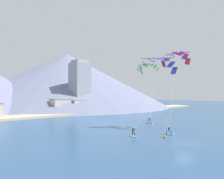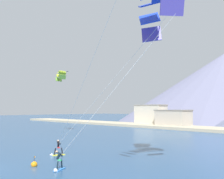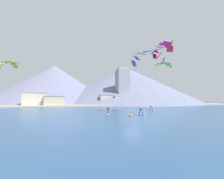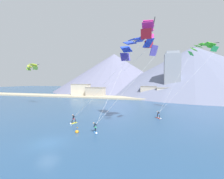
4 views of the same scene
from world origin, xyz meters
The scene contains 14 objects.
ground_plane centered at (0.00, 0.00, 0.00)m, with size 400.00×400.00×0.00m, color navy.
kitesurfer_near_lead centered at (4.48, 5.35, 0.49)m, with size 1.25×1.69×1.68m.
kitesurfer_near_trail centered at (-1.66, 8.94, 0.54)m, with size 0.90×1.78×1.77m.
kitesurfer_mid_center centered at (14.25, 17.61, 0.48)m, with size 1.33×1.65×1.69m.
parafoil_kite_near_lead centered at (9.93, 11.97, 14.53)m, with size 9.26×9.93×14.80m.
parafoil_kite_near_trail centered at (12.14, 8.85, 15.85)m, with size 14.64×6.71×15.76m.
parafoil_kite_mid_center centered at (24.46, 26.40, 16.38)m, with size 13.32×11.73×16.16m.
race_marker_buoy centered at (1.65, 4.61, 0.16)m, with size 0.56×0.56×1.02m.
shoreline_strip centered at (0.00, 53.13, 0.35)m, with size 180.00×10.00×0.70m, color #BCAD8E.
shore_building_harbour_front centered at (19.02, 55.74, 2.68)m, with size 10.30×5.37×5.33m.
shore_building_quay_west centered at (10.34, 57.11, 2.91)m, with size 7.51×4.70×5.79m.
shore_building_old_town centered at (29.21, 54.13, 2.28)m, with size 9.01×5.38×4.55m.
highrise_tower centered at (20.90, 60.15, 10.77)m, with size 7.00×7.00×21.97m.
mountain_peak_west_ridge centered at (38.83, 101.33, 16.20)m, with size 124.05×124.05×32.40m.
Camera 1 is at (-31.26, -17.70, 7.83)m, focal length 35.00 mm.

